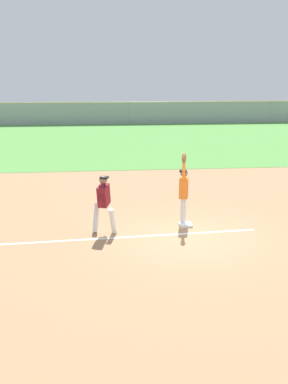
% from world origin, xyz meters
% --- Properties ---
extents(ground_plane, '(83.02, 83.02, 0.00)m').
position_xyz_m(ground_plane, '(0.00, 0.00, 0.00)').
color(ground_plane, '#A37A54').
extents(outfield_grass, '(53.94, 19.48, 0.01)m').
position_xyz_m(outfield_grass, '(0.00, 18.51, 0.01)').
color(outfield_grass, '#549342').
rests_on(outfield_grass, ground_plane).
extents(chalk_foul_line, '(11.98, 0.85, 0.01)m').
position_xyz_m(chalk_foul_line, '(-3.92, -0.04, 0.00)').
color(chalk_foul_line, white).
rests_on(chalk_foul_line, ground_plane).
extents(first_base, '(0.39, 0.39, 0.08)m').
position_xyz_m(first_base, '(0.08, 0.86, 0.04)').
color(first_base, white).
rests_on(first_base, ground_plane).
extents(fielder, '(0.36, 0.89, 2.28)m').
position_xyz_m(fielder, '(0.04, 1.08, 1.12)').
color(fielder, silver).
rests_on(fielder, ground_plane).
extents(runner, '(0.76, 0.83, 1.72)m').
position_xyz_m(runner, '(-2.39, 0.49, 1.00)').
color(runner, white).
rests_on(runner, ground_plane).
extents(baseball, '(0.07, 0.07, 0.07)m').
position_xyz_m(baseball, '(0.13, 1.50, 1.75)').
color(baseball, white).
extents(outfield_fence, '(54.02, 0.08, 2.01)m').
position_xyz_m(outfield_fence, '(0.00, 28.25, 1.00)').
color(outfield_fence, '#93999E').
rests_on(outfield_fence, ground_plane).
extents(parked_car_black, '(4.52, 2.35, 1.25)m').
position_xyz_m(parked_car_black, '(-8.37, 31.74, 0.67)').
color(parked_car_black, black).
rests_on(parked_car_black, ground_plane).
extents(parked_car_red, '(4.44, 2.20, 1.25)m').
position_xyz_m(parked_car_red, '(-2.60, 31.64, 0.67)').
color(parked_car_red, '#B21E1E').
rests_on(parked_car_red, ground_plane).
extents(parked_car_silver, '(4.43, 2.18, 1.25)m').
position_xyz_m(parked_car_silver, '(3.03, 31.33, 0.67)').
color(parked_car_silver, '#B7B7BC').
rests_on(parked_car_silver, ground_plane).
extents(parked_car_blue, '(4.57, 2.46, 1.25)m').
position_xyz_m(parked_car_blue, '(9.40, 31.26, 0.67)').
color(parked_car_blue, '#23389E').
rests_on(parked_car_blue, ground_plane).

